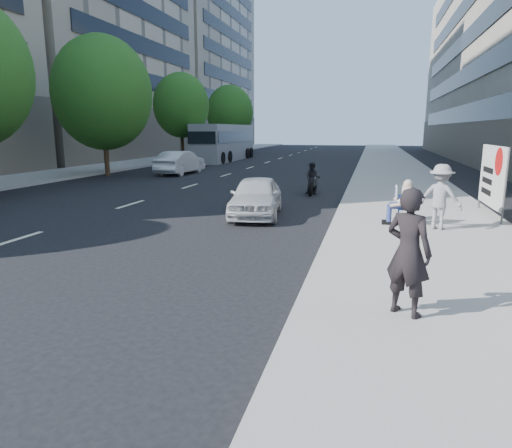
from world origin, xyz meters
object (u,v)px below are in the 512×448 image
(jogger, at_px, (440,197))
(white_sedan_mid, at_px, (180,163))
(protest_banner, at_px, (492,176))
(bus, at_px, (225,143))
(seated_protester, at_px, (402,200))
(motorcycle, at_px, (313,180))
(pedestrian_woman, at_px, (408,252))
(white_sedan_near, at_px, (256,196))

(jogger, xyz_separation_m, white_sedan_mid, (-13.93, 14.53, -0.30))
(protest_banner, xyz_separation_m, bus, (-17.20, 25.65, 0.23))
(protest_banner, xyz_separation_m, white_sedan_mid, (-15.77, 11.93, -0.66))
(jogger, relative_size, white_sedan_mid, 0.39)
(jogger, height_order, bus, bus)
(seated_protester, distance_m, white_sedan_mid, 19.17)
(protest_banner, relative_size, motorcycle, 1.50)
(seated_protester, distance_m, motorcycle, 7.55)
(pedestrian_woman, height_order, white_sedan_mid, pedestrian_woman)
(pedestrian_woman, distance_m, motorcycle, 13.92)
(protest_banner, xyz_separation_m, white_sedan_near, (-7.39, -1.17, -0.74))
(white_sedan_near, bearing_deg, bus, 102.32)
(seated_protester, distance_m, bus, 31.36)
(seated_protester, xyz_separation_m, jogger, (0.97, -0.39, 0.17))
(protest_banner, height_order, motorcycle, protest_banner)
(seated_protester, height_order, jogger, jogger)
(pedestrian_woman, relative_size, motorcycle, 0.93)
(jogger, distance_m, bus, 32.16)
(jogger, bearing_deg, motorcycle, -36.60)
(white_sedan_near, height_order, white_sedan_mid, white_sedan_mid)
(pedestrian_woman, distance_m, white_sedan_near, 8.95)
(white_sedan_near, xyz_separation_m, motorcycle, (1.17, 5.70, -0.03))
(white_sedan_mid, distance_m, motorcycle, 12.08)
(pedestrian_woman, xyz_separation_m, white_sedan_mid, (-12.64, 20.96, -0.35))
(white_sedan_near, height_order, motorcycle, motorcycle)
(jogger, distance_m, pedestrian_woman, 6.56)
(white_sedan_mid, relative_size, bus, 0.37)
(seated_protester, height_order, bus, bus)
(bus, bearing_deg, protest_banner, -56.83)
(motorcycle, relative_size, bus, 0.17)
(motorcycle, height_order, bus, bus)
(protest_banner, height_order, white_sedan_mid, protest_banner)
(pedestrian_woman, height_order, bus, bus)
(protest_banner, bearing_deg, motorcycle, 143.88)
(protest_banner, relative_size, white_sedan_near, 0.79)
(white_sedan_near, height_order, bus, bus)
(pedestrian_woman, xyz_separation_m, motorcycle, (-3.09, 13.56, -0.46))
(protest_banner, bearing_deg, seated_protester, -142.02)
(white_sedan_mid, bearing_deg, pedestrian_woman, 123.86)
(pedestrian_woman, bearing_deg, jogger, -69.07)
(seated_protester, xyz_separation_m, bus, (-14.38, 27.85, 0.76))
(white_sedan_near, bearing_deg, protest_banner, 1.20)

